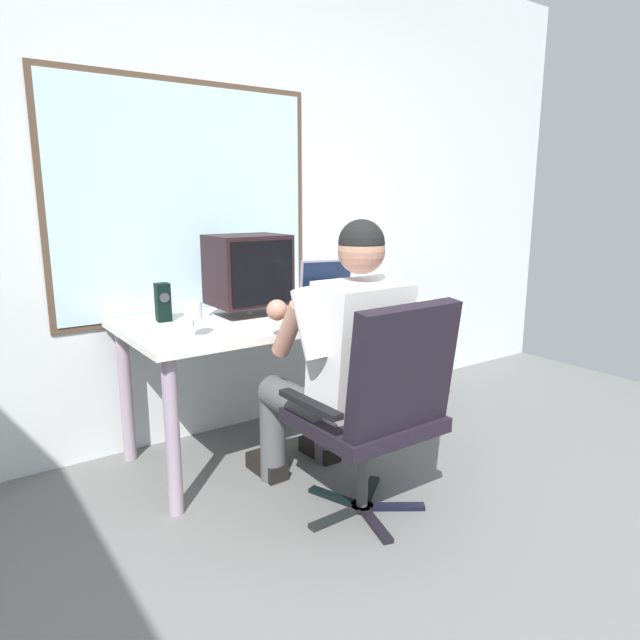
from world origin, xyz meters
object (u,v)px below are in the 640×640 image
object	(u,v)px
desk	(295,328)
book_stack	(377,291)
laptop	(331,294)
desk_speaker	(163,302)
cd_case	(397,305)
wine_glass	(193,312)
person_seated	(341,359)
office_chair	(381,401)
crt_monitor	(248,271)

from	to	relation	value
desk	book_stack	distance (m)	0.65
laptop	desk	bearing A→B (deg)	-171.78
laptop	desk_speaker	distance (m)	0.91
cd_case	laptop	bearing A→B (deg)	143.95
wine_glass	book_stack	size ratio (longest dim) A/B	0.73
person_seated	wine_glass	world-z (taller)	person_seated
wine_glass	office_chair	bearing A→B (deg)	-51.27
desk	crt_monitor	xyz separation A→B (m)	(-0.27, 0.00, 0.32)
crt_monitor	desk_speaker	size ratio (longest dim) A/B	2.22
laptop	wine_glass	distance (m)	0.95
person_seated	crt_monitor	xyz separation A→B (m)	(-0.12, 0.60, 0.32)
crt_monitor	wine_glass	distance (m)	0.46
person_seated	crt_monitor	size ratio (longest dim) A/B	3.01
person_seated	desk_speaker	xyz separation A→B (m)	(-0.49, 0.77, 0.19)
office_chair	crt_monitor	world-z (taller)	crt_monitor
desk	cd_case	distance (m)	0.59
crt_monitor	laptop	size ratio (longest dim) A/B	1.10
desk	wine_glass	size ratio (longest dim) A/B	11.13
crt_monitor	book_stack	bearing A→B (deg)	4.54
crt_monitor	laptop	world-z (taller)	crt_monitor
crt_monitor	cd_case	world-z (taller)	crt_monitor
office_chair	wine_glass	world-z (taller)	office_chair
crt_monitor	desk_speaker	xyz separation A→B (m)	(-0.37, 0.17, -0.14)
book_stack	office_chair	bearing A→B (deg)	-129.78
person_seated	desk_speaker	distance (m)	0.94
desk_speaker	cd_case	world-z (taller)	desk_speaker
crt_monitor	wine_glass	bearing A→B (deg)	-150.13
desk	book_stack	world-z (taller)	book_stack
laptop	book_stack	distance (m)	0.37
laptop	crt_monitor	bearing A→B (deg)	-176.36
book_stack	desk_speaker	bearing A→B (deg)	175.45
crt_monitor	laptop	bearing A→B (deg)	3.64
office_chair	desk_speaker	distance (m)	1.18
laptop	desk_speaker	world-z (taller)	laptop
wine_glass	desk_speaker	size ratio (longest dim) A/B	0.85
book_stack	cd_case	distance (m)	0.27
desk	office_chair	bearing A→B (deg)	-99.39
desk	laptop	world-z (taller)	laptop
desk	desk_speaker	size ratio (longest dim) A/B	9.50
desk	cd_case	size ratio (longest dim) A/B	10.34
wine_glass	book_stack	distance (m)	1.32
desk	person_seated	size ratio (longest dim) A/B	1.42
crt_monitor	desk_speaker	world-z (taller)	crt_monitor
desk	desk_speaker	bearing A→B (deg)	164.54
desk_speaker	office_chair	bearing A→B (deg)	-64.21
desk	office_chair	world-z (taller)	office_chair
desk	cd_case	xyz separation A→B (m)	(0.56, -0.18, 0.09)
desk	laptop	xyz separation A→B (m)	(0.26, 0.04, 0.15)
desk	crt_monitor	size ratio (longest dim) A/B	4.28
laptop	book_stack	world-z (taller)	laptop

